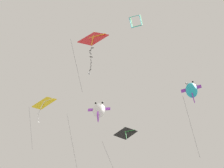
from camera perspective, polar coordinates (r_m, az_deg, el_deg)
kite_diamond_far_centre at (r=27.85m, az=1.99°, el=-7.31°), size 2.38×1.63×6.37m
kite_diamond_low_drifter at (r=24.28m, az=-2.84°, el=6.66°), size 2.26×1.76×5.22m
kite_box_near_right at (r=29.05m, az=3.55°, el=9.23°), size 1.43×1.48×1.45m
kite_diamond_near_left at (r=31.52m, az=-10.01°, el=-2.80°), size 1.93×1.60×5.78m
kite_fish_highest at (r=30.17m, az=-1.94°, el=-3.94°), size 3.38×2.75×9.97m
kite_fish_mid_left at (r=24.43m, az=11.65°, el=-0.91°), size 1.37×1.15×5.70m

